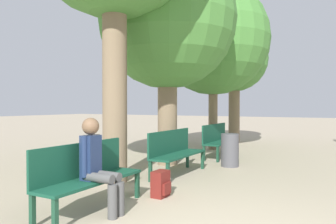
% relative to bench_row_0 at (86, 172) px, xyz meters
% --- Properties ---
extents(bench_row_0, '(0.48, 1.78, 0.95)m').
position_rel_bench_row_0_xyz_m(bench_row_0, '(0.00, 0.00, 0.00)').
color(bench_row_0, '#144733').
rests_on(bench_row_0, ground_plane).
extents(bench_row_1, '(0.48, 1.78, 0.95)m').
position_rel_bench_row_0_xyz_m(bench_row_1, '(0.00, 2.72, 0.00)').
color(bench_row_1, '#144733').
rests_on(bench_row_1, ground_plane).
extents(bench_row_2, '(0.48, 1.78, 0.95)m').
position_rel_bench_row_0_xyz_m(bench_row_2, '(0.00, 5.43, 0.00)').
color(bench_row_2, '#144733').
rests_on(bench_row_2, ground_plane).
extents(tree_row_1, '(3.45, 3.45, 5.36)m').
position_rel_bench_row_0_xyz_m(tree_row_1, '(-0.72, 3.71, 3.06)').
color(tree_row_1, '#7A664C').
rests_on(tree_row_1, ground_plane).
extents(tree_row_2, '(3.75, 3.75, 5.59)m').
position_rel_bench_row_0_xyz_m(tree_row_2, '(-0.72, 6.91, 3.17)').
color(tree_row_2, '#7A664C').
rests_on(tree_row_2, ground_plane).
extents(tree_row_3, '(2.64, 2.64, 4.69)m').
position_rel_bench_row_0_xyz_m(tree_row_3, '(-0.72, 9.27, 2.77)').
color(tree_row_3, '#7A664C').
rests_on(tree_row_3, ground_plane).
extents(person_seated, '(0.62, 0.35, 1.32)m').
position_rel_bench_row_0_xyz_m(person_seated, '(0.24, -0.05, 0.16)').
color(person_seated, '#4C4C4C').
rests_on(person_seated, ground_plane).
extents(backpack, '(0.24, 0.31, 0.42)m').
position_rel_bench_row_0_xyz_m(backpack, '(0.60, 1.08, -0.33)').
color(backpack, maroon).
rests_on(backpack, ground_plane).
extents(trash_bin, '(0.43, 0.43, 0.80)m').
position_rel_bench_row_0_xyz_m(trash_bin, '(0.76, 4.18, -0.14)').
color(trash_bin, '#4C4C51').
rests_on(trash_bin, ground_plane).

